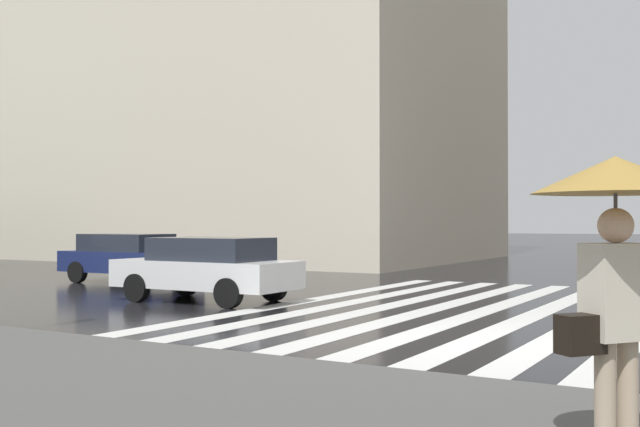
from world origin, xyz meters
TOP-DOWN VIEW (x-y plane):
  - ground_plane at (0.00, 0.00)m, footprint 220.00×220.00m
  - zebra_crossing at (4.00, 1.57)m, footprint 13.00×7.50m
  - haussmann_block_mid at (20.17, 20.45)m, footprint 15.33×25.89m
  - car_white at (2.50, 6.91)m, footprint 1.85×4.10m
  - car_navy at (5.50, 12.19)m, footprint 1.85×4.10m
  - pedestrian_with_floral_umbrella at (-5.56, -2.77)m, footprint 1.03×1.03m

SIDE VIEW (x-z plane):
  - ground_plane at x=0.00m, z-range 0.00..0.00m
  - zebra_crossing at x=4.00m, z-range 0.00..0.01m
  - car_white at x=2.50m, z-range 0.05..1.46m
  - car_navy at x=5.50m, z-range 0.05..1.46m
  - pedestrian_with_floral_umbrella at x=-5.56m, z-range 0.76..2.76m
  - haussmann_block_mid at x=20.17m, z-range -0.26..25.27m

